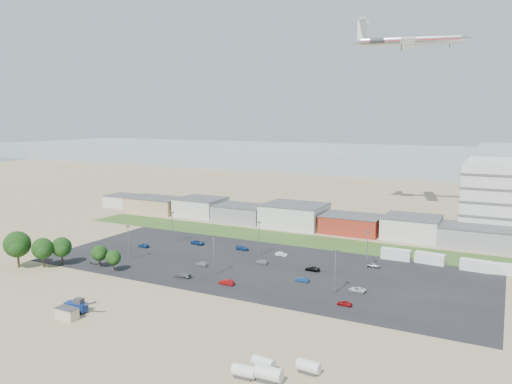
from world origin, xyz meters
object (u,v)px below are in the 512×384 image
Objects in this scene: parked_car_4 at (202,264)px; parked_car_6 at (242,248)px; parked_car_1 at (302,280)px; parked_car_5 at (144,245)px; storage_tank_nw at (263,363)px; parked_car_0 at (357,289)px; parked_car_10 at (95,262)px; parked_car_12 at (312,269)px; box_trailer_a at (396,254)px; parked_car_3 at (183,275)px; telehandler at (76,305)px; parked_car_11 at (281,254)px; parked_car_2 at (344,303)px; parked_car_9 at (198,242)px; parked_car_7 at (262,262)px; parked_car_8 at (373,265)px; tree_far_left at (17,247)px; portable_shed at (67,313)px; airliner at (410,40)px; parked_car_13 at (227,282)px.

parked_car_6 is (1.98, 19.33, 0.04)m from parked_car_4.
parked_car_1 is 0.97× the size of parked_car_5.
parked_car_0 is at bearing 85.43° from storage_tank_nw.
parked_car_10 is 0.96× the size of parked_car_12.
box_trailer_a reaches higher than parked_car_3.
telehandler is 1.96× the size of parked_car_10.
telehandler is at bearing 159.06° from parked_car_11.
parked_car_11 reaches higher than parked_car_12.
parked_car_12 is at bearing -110.18° from parked_car_6.
box_trailer_a is at bearing 126.18° from parked_car_4.
parked_car_10 is at bearing -67.74° from parked_car_12.
parked_car_2 is 0.71× the size of parked_car_9.
parked_car_8 reaches higher than parked_car_7.
parked_car_4 is 23.42m from parked_car_9.
tree_far_left is 89.34m from parked_car_0.
parked_car_0 is at bearing 74.00° from parked_car_7.
parked_car_7 is (11.69, -10.10, -0.06)m from parked_car_6.
parked_car_10 is (-29.16, -31.09, -0.05)m from parked_car_6.
portable_shed is 1.22× the size of parked_car_10.
parked_car_9 is 1.13× the size of parked_car_12.
parked_car_5 reaches higher than parked_car_4.
parked_car_6 reaches higher than parked_car_0.
parked_car_3 reaches higher than parked_car_2.
parked_car_3 is 1.18× the size of parked_car_8.
parked_car_4 is at bearing -136.65° from parked_car_9.
parked_car_10 is at bearing 113.57° from parked_car_8.
tree_far_left is (-38.97, 18.98, 4.42)m from portable_shed.
box_trailer_a is 2.21× the size of parked_car_5.
airliner reaches higher than parked_car_13.
parked_car_11 is (58.26, 42.31, -5.01)m from tree_far_left.
parked_car_2 is at bearing 76.16° from parked_car_5.
portable_shed is 62.27m from parked_car_6.
parked_car_10 is at bearing 36.99° from tree_far_left.
parked_car_12 is at bearing -139.61° from parked_car_2.
parked_car_3 is at bearing 57.37° from parked_car_5.
parked_car_0 is 17.96m from parked_car_12.
parked_car_2 is 64.17m from parked_car_9.
tree_far_left is 87.34m from parked_car_2.
parked_car_3 is at bearing -119.39° from airliner.
parked_car_6 is 42.62m from parked_car_10.
storage_tank_nw is (44.94, -3.53, -0.46)m from telehandler.
parked_car_11 is at bearing -92.52° from parked_car_6.
parked_car_3 is 50.73m from parked_car_8.
storage_tank_nw is at bearing 29.30° from parked_car_7.
parked_car_12 reaches higher than parked_car_2.
parked_car_6 is at bearing -166.73° from box_trailer_a.
parked_car_13 is (11.86, -29.55, 0.05)m from parked_car_6.
parked_car_5 is at bearing -97.46° from parked_car_1.
airliner reaches higher than parked_car_9.
tree_far_left is 76.19m from parked_car_1.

